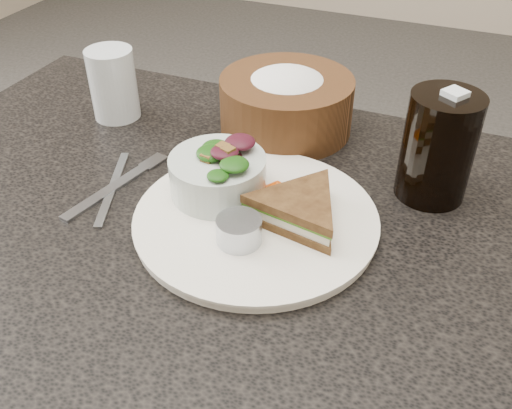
{
  "coord_description": "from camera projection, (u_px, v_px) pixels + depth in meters",
  "views": [
    {
      "loc": [
        0.27,
        -0.5,
        1.2
      ],
      "look_at": [
        0.06,
        0.0,
        0.78
      ],
      "focal_mm": 40.0,
      "sensor_mm": 36.0,
      "label": 1
    }
  ],
  "objects": [
    {
      "name": "dressing_ramekin",
      "position": [
        239.0,
        231.0,
        0.65
      ],
      "size": [
        0.06,
        0.06,
        0.03
      ],
      "primitive_type": "cylinder",
      "rotation": [
        0.0,
        0.0,
        -0.16
      ],
      "color": "#A7ADB7",
      "rests_on": "dinner_plate"
    },
    {
      "name": "salad_bowl",
      "position": [
        218.0,
        169.0,
        0.72
      ],
      "size": [
        0.16,
        0.16,
        0.07
      ],
      "primitive_type": null,
      "rotation": [
        0.0,
        0.0,
        0.31
      ],
      "color": "silver",
      "rests_on": "dinner_plate"
    },
    {
      "name": "sandwich",
      "position": [
        299.0,
        210.0,
        0.68
      ],
      "size": [
        0.17,
        0.17,
        0.04
      ],
      "primitive_type": null,
      "rotation": [
        0.0,
        0.0,
        -0.18
      ],
      "color": "brown",
      "rests_on": "dinner_plate"
    },
    {
      "name": "fork",
      "position": [
        111.0,
        189.0,
        0.77
      ],
      "size": [
        0.05,
        0.16,
        0.0
      ],
      "primitive_type": "cube",
      "rotation": [
        0.0,
        0.0,
        -0.22
      ],
      "color": "#93969E",
      "rests_on": "dining_table"
    },
    {
      "name": "bread_basket",
      "position": [
        286.0,
        95.0,
        0.86
      ],
      "size": [
        0.26,
        0.26,
        0.12
      ],
      "primitive_type": null,
      "rotation": [
        0.0,
        0.0,
        -0.36
      ],
      "color": "brown",
      "rests_on": "dining_table"
    },
    {
      "name": "water_glass",
      "position": [
        113.0,
        84.0,
        0.9
      ],
      "size": [
        0.08,
        0.08,
        0.11
      ],
      "primitive_type": "cylinder",
      "rotation": [
        0.0,
        0.0,
        -0.11
      ],
      "color": "silver",
      "rests_on": "dining_table"
    },
    {
      "name": "dining_table",
      "position": [
        223.0,
        391.0,
        0.95
      ],
      "size": [
        1.0,
        0.7,
        0.75
      ],
      "primitive_type": "cube",
      "color": "black",
      "rests_on": "floor"
    },
    {
      "name": "cola_glass",
      "position": [
        439.0,
        143.0,
        0.72
      ],
      "size": [
        0.09,
        0.09,
        0.15
      ],
      "primitive_type": null,
      "rotation": [
        0.0,
        0.0,
        -0.02
      ],
      "color": "black",
      "rests_on": "dining_table"
    },
    {
      "name": "knife",
      "position": [
        113.0,
        188.0,
        0.77
      ],
      "size": [
        0.07,
        0.16,
        0.0
      ],
      "primitive_type": "cube",
      "rotation": [
        0.0,
        0.0,
        0.38
      ],
      "color": "#9BA1A9",
      "rests_on": "dining_table"
    },
    {
      "name": "dinner_plate",
      "position": [
        256.0,
        220.0,
        0.71
      ],
      "size": [
        0.3,
        0.3,
        0.01
      ],
      "primitive_type": "cylinder",
      "color": "white",
      "rests_on": "dining_table"
    },
    {
      "name": "orange_wedge",
      "position": [
        277.0,
        189.0,
        0.72
      ],
      "size": [
        0.09,
        0.09,
        0.03
      ],
      "primitive_type": "cone",
      "rotation": [
        0.0,
        0.0,
        0.9
      ],
      "color": "#EF5008",
      "rests_on": "dinner_plate"
    }
  ]
}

